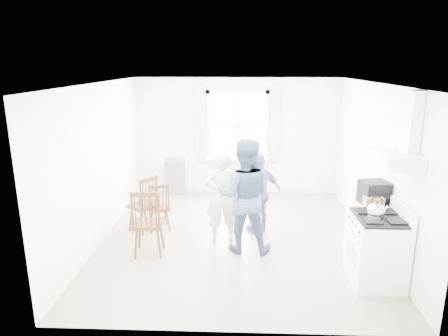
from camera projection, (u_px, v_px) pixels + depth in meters
room_shell at (236, 164)px, 6.53m from camera, size 4.62×5.12×2.64m
window_assembly at (237, 130)px, 8.86m from camera, size 1.88×0.24×1.70m
range_hood at (401, 146)px, 5.00m from camera, size 0.45×0.76×0.94m
shelf_unit at (175, 177)px, 9.07m from camera, size 0.40×0.30×0.80m
gas_stove at (377, 249)px, 5.37m from camera, size 0.68×0.76×1.12m
kettle at (376, 211)px, 5.15m from camera, size 0.22×0.22×0.32m
low_cabinet at (366, 230)px, 6.05m from camera, size 0.50×0.55×0.90m
stereo_stack at (374, 193)px, 5.84m from camera, size 0.44×0.41×0.34m
cardboard_box at (374, 202)px, 5.69m from camera, size 0.26×0.18×0.16m
windsor_chair_a at (159, 202)px, 6.98m from camera, size 0.48×0.48×0.89m
windsor_chair_b at (147, 217)px, 6.02m from camera, size 0.49×0.48×1.09m
windsor_chair_c at (147, 198)px, 6.97m from camera, size 0.58×0.59×1.01m
person_left at (222, 197)px, 6.54m from camera, size 0.64×0.64×1.55m
person_mid at (244, 196)px, 6.20m from camera, size 0.95×0.95×1.81m
person_right at (259, 193)px, 6.93m from camera, size 1.12×1.12×1.43m
potted_plant at (254, 151)px, 8.88m from camera, size 0.19×0.19×0.30m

